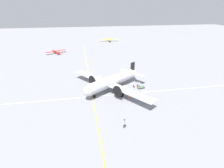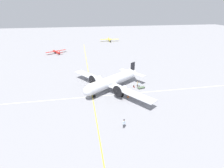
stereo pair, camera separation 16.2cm
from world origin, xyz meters
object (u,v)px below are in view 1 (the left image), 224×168
light_aircraft_taxiing (56,52)px  suitcase_upright_spare (134,87)px  passenger_boarding (139,84)px  traffic_cone (128,96)px  ramp_agent (137,84)px  suitcase_near_door (134,86)px  baggage_cart (141,87)px  airliner_main (111,81)px  crew_foreground (124,123)px  light_aircraft_distant (109,40)px

light_aircraft_taxiing → suitcase_upright_spare: bearing=-179.9°
passenger_boarding → traffic_cone: 6.27m
ramp_agent → suitcase_upright_spare: (-0.13, 0.95, -0.81)m
ramp_agent → suitcase_upright_spare: bearing=-30.1°
light_aircraft_taxiing → ramp_agent: bearing=-178.8°
ramp_agent → traffic_cone: (-5.05, 3.92, -0.73)m
suitcase_near_door → suitcase_upright_spare: bearing=177.9°
baggage_cart → light_aircraft_taxiing: bearing=-71.5°
airliner_main → crew_foreground: (-15.53, 0.39, -1.32)m
ramp_agent → baggage_cart: 1.42m
ramp_agent → baggage_cart: size_ratio=0.81×
passenger_boarding → suitcase_near_door: passenger_boarding is taller
passenger_boarding → traffic_cone: passenger_boarding is taller
suitcase_upright_spare → light_aircraft_taxiing: bearing=30.4°
suitcase_upright_spare → traffic_cone: size_ratio=0.76×
airliner_main → suitcase_near_door: (0.72, -6.32, -2.19)m
suitcase_near_door → suitcase_upright_spare: 0.37m
airliner_main → traffic_cone: (-4.57, -3.33, -2.15)m
passenger_boarding → suitcase_upright_spare: 1.58m
ramp_agent → suitcase_near_door: 1.24m
airliner_main → light_aircraft_taxiing: airliner_main is taller
airliner_main → crew_foreground: bearing=53.6°
airliner_main → light_aircraft_distant: (66.75, -10.83, -1.57)m
suitcase_near_door → baggage_cart: (-1.16, -1.71, 0.02)m
airliner_main → light_aircraft_distant: airliner_main is taller
crew_foreground → suitcase_upright_spare: size_ratio=3.72×
passenger_boarding → light_aircraft_distant: 66.86m
ramp_agent → baggage_cart: ramp_agent is taller
baggage_cart → suitcase_near_door: bearing=-47.4°
crew_foreground → ramp_agent: bearing=-126.5°
ramp_agent → light_aircraft_taxiing: (41.22, 25.20, -0.24)m
crew_foreground → traffic_cone: (10.95, -3.72, -0.83)m
passenger_boarding → baggage_cart: 0.98m
suitcase_near_door → suitcase_upright_spare: size_ratio=1.13×
suitcase_near_door → light_aircraft_taxiing: 47.63m
light_aircraft_taxiing → traffic_cone: light_aircraft_taxiing is taller
suitcase_upright_spare → light_aircraft_distant: bearing=-3.9°
suitcase_upright_spare → traffic_cone: traffic_cone is taller
baggage_cart → light_aircraft_distant: light_aircraft_distant is taller
suitcase_upright_spare → baggage_cart: 1.90m
airliner_main → baggage_cart: 8.33m
passenger_boarding → suitcase_upright_spare: passenger_boarding is taller
airliner_main → suitcase_near_door: bearing=151.5°
crew_foreground → suitcase_near_door: bearing=-123.4°
airliner_main → baggage_cart: size_ratio=11.15×
suitcase_upright_spare → baggage_cart: size_ratio=0.23×
traffic_cone → light_aircraft_distant: bearing=-6.0°
crew_foreground → baggage_cart: size_ratio=0.86×
passenger_boarding → ramp_agent: bearing=-39.7°
suitcase_upright_spare → baggage_cart: bearing=-114.7°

